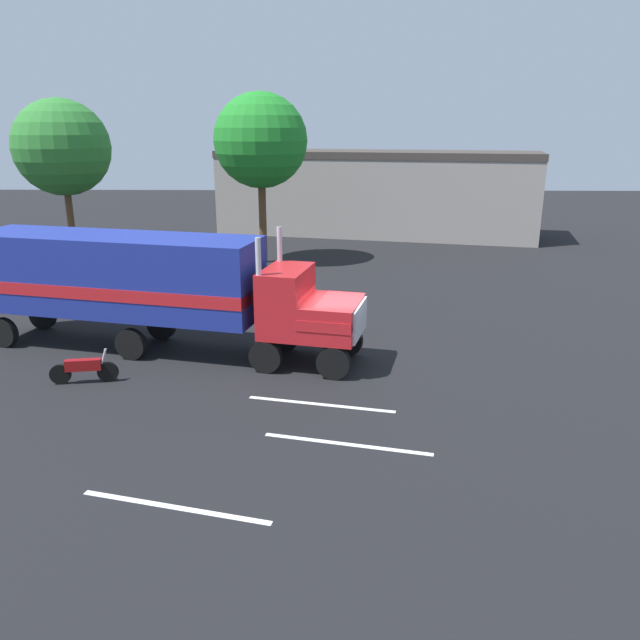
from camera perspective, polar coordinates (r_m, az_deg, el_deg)
The scene contains 11 objects.
ground_plane at distance 21.43m, azimuth 1.39°, elevation -3.85°, with size 120.00×120.00×0.00m, color black.
lane_stripe_near at distance 18.21m, azimuth 0.07°, elevation -7.83°, with size 4.40×0.16×0.01m, color silver.
lane_stripe_mid at distance 16.11m, azimuth 2.53°, elevation -11.44°, with size 4.40×0.16×0.01m, color silver.
lane_stripe_far at distance 14.12m, azimuth -13.32°, elevation -16.54°, with size 4.40×0.16×0.01m, color silver.
semi_truck at distance 22.74m, azimuth -15.90°, elevation 3.41°, with size 14.35×5.70×4.50m.
person_bystander at distance 26.44m, azimuth -15.18°, elevation 1.74°, with size 0.37×0.47×1.63m.
parked_car at distance 31.70m, azimuth -24.57°, elevation 3.16°, with size 4.64×2.51×1.57m.
motorcycle at distance 20.89m, azimuth -21.03°, elevation -4.23°, with size 2.10×0.44×1.12m.
tree_left at distance 43.84m, azimuth -22.81°, elevation 14.51°, with size 6.06×6.06×9.55m.
tree_center at distance 36.51m, azimuth -5.53°, elevation 16.19°, with size 5.34×5.34×9.71m.
building_backdrop at distance 46.98m, azimuth 5.19°, elevation 11.90°, with size 24.08×11.20×6.10m.
Camera 1 is at (-0.15, -19.96, 7.80)m, focal length 34.52 mm.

